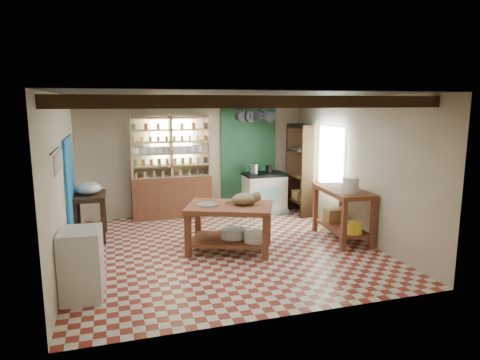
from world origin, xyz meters
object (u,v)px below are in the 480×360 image
object	(u,v)px
work_table	(230,228)
right_counter	(342,214)
white_cabinet	(82,264)
cat	(245,199)
prep_table	(90,217)
stove	(264,192)

from	to	relation	value
work_table	right_counter	size ratio (longest dim) A/B	1.06
white_cabinet	cat	bearing A→B (deg)	27.63
work_table	prep_table	world-z (taller)	prep_table
work_table	prep_table	xyz separation A→B (m)	(-2.26, 1.34, 0.03)
stove	prep_table	bearing A→B (deg)	-166.81
work_table	cat	world-z (taller)	cat
prep_table	white_cabinet	world-z (taller)	white_cabinet
prep_table	white_cabinet	distance (m)	2.50
white_cabinet	right_counter	size ratio (longest dim) A/B	0.68
white_cabinet	work_table	bearing A→B (deg)	30.97
prep_table	work_table	bearing A→B (deg)	-29.08
work_table	cat	size ratio (longest dim) A/B	3.17
stove	white_cabinet	size ratio (longest dim) A/B	1.02
prep_table	right_counter	bearing A→B (deg)	-15.94
white_cabinet	right_counter	bearing A→B (deg)	18.35
work_table	white_cabinet	distance (m)	2.56
work_table	stove	xyz separation A→B (m)	(1.46, 2.26, 0.06)
right_counter	prep_table	bearing A→B (deg)	166.44
prep_table	cat	xyz separation A→B (m)	(2.51, -1.39, 0.47)
white_cabinet	cat	world-z (taller)	cat
prep_table	cat	world-z (taller)	cat
stove	right_counter	distance (m)	2.40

